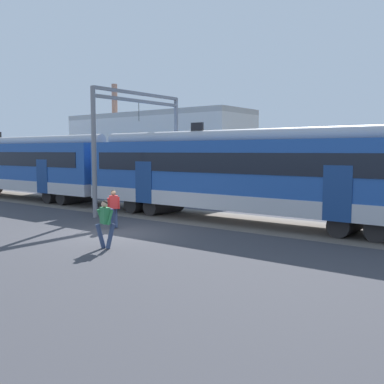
# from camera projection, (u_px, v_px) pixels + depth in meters

# --- Properties ---
(ground_plane) EXTENTS (160.00, 160.00, 0.00)m
(ground_plane) POSITION_uv_depth(u_px,v_px,m) (118.00, 233.00, 18.36)
(ground_plane) COLOR #38383D
(track_bed) EXTENTS (80.00, 4.40, 0.01)m
(track_bed) POSITION_uv_depth(u_px,v_px,m) (90.00, 205.00, 27.68)
(track_bed) COLOR #605951
(track_bed) RESTS_ON ground
(commuter_train) EXTENTS (38.05, 3.07, 4.73)m
(commuter_train) POSITION_uv_depth(u_px,v_px,m) (117.00, 170.00, 25.96)
(commuter_train) COLOR silver
(commuter_train) RESTS_ON ground
(pedestrian_red) EXTENTS (0.52, 0.67, 1.67)m
(pedestrian_red) POSITION_uv_depth(u_px,v_px,m) (114.00, 206.00, 19.28)
(pedestrian_red) COLOR navy
(pedestrian_red) RESTS_ON ground
(pedestrian_green) EXTENTS (0.63, 0.60, 1.67)m
(pedestrian_green) POSITION_uv_depth(u_px,v_px,m) (106.00, 220.00, 15.28)
(pedestrian_green) COLOR navy
(pedestrian_green) RESTS_ON ground
(catenary_gantry) EXTENTS (0.24, 6.64, 6.53)m
(catenary_gantry) POSITION_uv_depth(u_px,v_px,m) (139.00, 133.00, 24.68)
(catenary_gantry) COLOR gray
(catenary_gantry) RESTS_ON ground
(background_building) EXTENTS (16.36, 5.00, 9.20)m
(background_building) POSITION_uv_depth(u_px,v_px,m) (156.00, 152.00, 37.12)
(background_building) COLOR beige
(background_building) RESTS_ON ground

